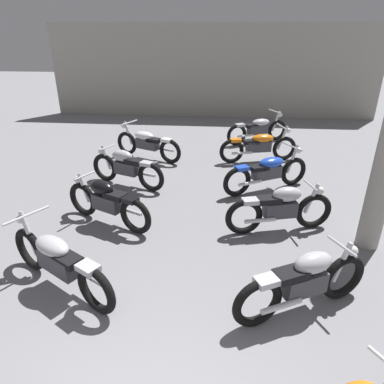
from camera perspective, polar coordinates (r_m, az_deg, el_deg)
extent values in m
cube|color=#9E998E|center=(14.69, 3.40, 19.26)|extent=(13.15, 0.24, 3.60)
torus|color=black|center=(5.71, -25.20, -8.57)|extent=(0.63, 0.44, 0.67)
torus|color=black|center=(4.63, -15.55, -15.37)|extent=(0.63, 0.44, 0.67)
cylinder|color=silver|center=(5.49, -25.37, -6.17)|extent=(0.27, 0.20, 0.66)
cube|color=#38383D|center=(5.09, -21.11, -10.75)|extent=(0.69, 0.55, 0.28)
ellipsoid|color=#B7B7BC|center=(5.04, -22.14, -8.26)|extent=(0.68, 0.58, 0.22)
cube|color=black|center=(4.85, -19.90, -10.42)|extent=(0.47, 0.41, 0.10)
cube|color=#B7B7BC|center=(4.51, -16.81, -11.90)|extent=(0.34, 0.32, 0.08)
cylinder|color=silver|center=(5.30, -25.66, -3.51)|extent=(0.38, 0.60, 0.04)
sphere|color=white|center=(5.52, -26.45, -3.98)|extent=(0.14, 0.14, 0.14)
cylinder|color=silver|center=(4.86, -16.22, -13.54)|extent=(0.51, 0.34, 0.07)
torus|color=black|center=(6.96, -17.59, -1.16)|extent=(0.65, 0.39, 0.67)
torus|color=black|center=(6.12, -9.33, -3.99)|extent=(0.65, 0.39, 0.67)
cylinder|color=silver|center=(6.79, -17.41, 0.66)|extent=(0.25, 0.17, 0.56)
cube|color=#38383D|center=(6.47, -13.82, -1.70)|extent=(0.62, 0.47, 0.28)
ellipsoid|color=black|center=(6.42, -14.71, 0.75)|extent=(0.59, 0.48, 0.26)
cube|color=black|center=(6.24, -12.55, -0.54)|extent=(0.46, 0.39, 0.10)
cube|color=black|center=(6.04, -10.25, -1.25)|extent=(0.34, 0.30, 0.08)
cylinder|color=silver|center=(6.65, -17.35, 2.59)|extent=(0.24, 0.45, 0.04)
sphere|color=white|center=(6.84, -18.35, 1.97)|extent=(0.14, 0.14, 0.14)
cylinder|color=silver|center=(6.36, -10.30, -3.08)|extent=(0.53, 0.30, 0.07)
torus|color=black|center=(8.45, -14.20, 3.94)|extent=(0.66, 0.35, 0.67)
torus|color=black|center=(7.70, -6.80, 2.46)|extent=(0.66, 0.35, 0.67)
cylinder|color=silver|center=(8.31, -13.97, 5.53)|extent=(0.25, 0.15, 0.56)
cube|color=#38383D|center=(8.02, -10.73, 3.91)|extent=(0.62, 0.43, 0.28)
ellipsoid|color=#B7B7BC|center=(7.99, -11.46, 5.89)|extent=(0.59, 0.45, 0.26)
cube|color=black|center=(7.83, -9.56, 5.02)|extent=(0.46, 0.37, 0.10)
cube|color=#B7B7BC|center=(7.64, -7.55, 4.67)|extent=(0.33, 0.29, 0.08)
cylinder|color=silver|center=(8.20, -13.83, 7.19)|extent=(0.21, 0.46, 0.04)
sphere|color=white|center=(8.36, -14.81, 6.56)|extent=(0.14, 0.14, 0.14)
cylinder|color=silver|center=(7.94, -7.79, 2.96)|extent=(0.54, 0.27, 0.07)
torus|color=black|center=(10.22, -10.70, 7.93)|extent=(0.65, 0.38, 0.67)
torus|color=black|center=(9.34, -3.63, 6.69)|extent=(0.65, 0.38, 0.67)
cylinder|color=silver|center=(10.09, -10.49, 9.56)|extent=(0.28, 0.18, 0.66)
cube|color=#38383D|center=(9.74, -7.35, 7.92)|extent=(0.70, 0.50, 0.28)
ellipsoid|color=white|center=(9.73, -7.90, 9.23)|extent=(0.68, 0.54, 0.22)
cube|color=black|center=(9.57, -6.34, 8.54)|extent=(0.46, 0.39, 0.10)
cube|color=white|center=(9.31, -4.20, 8.54)|extent=(0.34, 0.30, 0.08)
cylinder|color=silver|center=(9.97, -10.36, 11.23)|extent=(0.32, 0.63, 0.04)
sphere|color=white|center=(10.13, -11.19, 10.68)|extent=(0.14, 0.14, 0.14)
cylinder|color=silver|center=(9.59, -4.44, 7.02)|extent=(0.53, 0.30, 0.07)
torus|color=black|center=(5.08, 23.67, -12.74)|extent=(0.65, 0.40, 0.67)
torus|color=black|center=(4.38, 10.76, -17.59)|extent=(0.65, 0.40, 0.67)
cylinder|color=silver|center=(4.88, 23.51, -10.59)|extent=(0.25, 0.17, 0.56)
cube|color=#38383D|center=(4.63, 17.93, -14.12)|extent=(0.62, 0.47, 0.28)
ellipsoid|color=#B7B7BC|center=(4.52, 19.41, -10.97)|extent=(0.59, 0.49, 0.26)
cube|color=black|center=(4.39, 15.98, -12.94)|extent=(0.47, 0.40, 0.10)
cube|color=#B7B7BC|center=(4.23, 12.28, -14.17)|extent=(0.34, 0.31, 0.08)
cylinder|color=silver|center=(4.70, 23.52, -8.19)|extent=(0.25, 0.44, 0.04)
sphere|color=white|center=(4.89, 24.98, -8.78)|extent=(0.14, 0.14, 0.14)
cylinder|color=silver|center=(4.43, 14.55, -17.78)|extent=(0.52, 0.31, 0.07)
torus|color=black|center=(6.58, 19.45, -3.00)|extent=(0.68, 0.28, 0.67)
torus|color=black|center=(6.08, 8.58, -4.11)|extent=(0.68, 0.28, 0.67)
cylinder|color=silver|center=(6.43, 19.14, -1.02)|extent=(0.25, 0.13, 0.56)
cube|color=#38383D|center=(6.25, 14.32, -2.74)|extent=(0.61, 0.38, 0.28)
ellipsoid|color=#B7B7BC|center=(6.17, 15.45, -0.36)|extent=(0.57, 0.40, 0.26)
cube|color=black|center=(6.08, 12.62, -1.26)|extent=(0.45, 0.33, 0.10)
cube|color=#B7B7BC|center=(5.97, 9.67, -1.50)|extent=(0.32, 0.27, 0.08)
cylinder|color=silver|center=(6.30, 18.99, 1.07)|extent=(0.16, 0.47, 0.04)
sphere|color=white|center=(6.44, 20.42, 0.20)|extent=(0.14, 0.14, 0.14)
cylinder|color=silver|center=(6.06, 11.19, -4.64)|extent=(0.55, 0.21, 0.07)
torus|color=black|center=(8.30, 16.43, 3.27)|extent=(0.64, 0.42, 0.67)
torus|color=black|center=(7.47, 7.45, 1.68)|extent=(0.64, 0.42, 0.67)
cylinder|color=silver|center=(8.14, 16.25, 5.22)|extent=(0.27, 0.19, 0.66)
cube|color=#38383D|center=(7.82, 12.24, 3.20)|extent=(0.69, 0.53, 0.28)
ellipsoid|color=blue|center=(7.80, 12.99, 4.81)|extent=(0.68, 0.57, 0.22)
cube|color=black|center=(7.65, 10.98, 3.95)|extent=(0.47, 0.40, 0.10)
cube|color=blue|center=(7.40, 8.25, 3.94)|extent=(0.34, 0.31, 0.08)
cylinder|color=silver|center=(8.01, 16.18, 7.26)|extent=(0.36, 0.61, 0.04)
sphere|color=white|center=(8.17, 17.18, 6.58)|extent=(0.14, 0.14, 0.14)
cylinder|color=silver|center=(7.50, 9.59, 1.48)|extent=(0.52, 0.33, 0.07)
torus|color=black|center=(9.91, 15.00, 6.97)|extent=(0.68, 0.28, 0.67)
torus|color=black|center=(9.41, 6.56, 6.71)|extent=(0.68, 0.28, 0.67)
cylinder|color=silver|center=(9.79, 14.77, 8.68)|extent=(0.28, 0.14, 0.66)
cube|color=#38383D|center=(9.61, 10.93, 7.43)|extent=(0.70, 0.40, 0.28)
ellipsoid|color=orange|center=(9.58, 11.61, 8.70)|extent=(0.66, 0.46, 0.22)
cube|color=black|center=(9.49, 9.74, 8.20)|extent=(0.45, 0.33, 0.10)
cube|color=orange|center=(9.35, 7.24, 8.48)|extent=(0.32, 0.26, 0.08)
cylinder|color=silver|center=(9.69, 14.64, 10.44)|extent=(0.21, 0.67, 0.04)
sphere|color=white|center=(9.80, 15.65, 9.75)|extent=(0.14, 0.14, 0.14)
cylinder|color=silver|center=(9.37, 8.24, 6.40)|extent=(0.55, 0.21, 0.07)
torus|color=black|center=(11.77, 13.87, 9.89)|extent=(0.64, 0.41, 0.67)
torus|color=black|center=(10.98, 7.39, 9.34)|extent=(0.64, 0.41, 0.67)
cylinder|color=silver|center=(11.65, 13.70, 11.34)|extent=(0.27, 0.19, 0.66)
cube|color=#38383D|center=(11.33, 10.78, 10.13)|extent=(0.70, 0.52, 0.28)
ellipsoid|color=#B7B7BC|center=(11.33, 11.30, 11.24)|extent=(0.68, 0.56, 0.22)
cube|color=black|center=(11.18, 9.87, 10.74)|extent=(0.47, 0.40, 0.10)
cube|color=#B7B7BC|center=(10.95, 7.94, 10.89)|extent=(0.34, 0.31, 0.08)
cylinder|color=silver|center=(11.55, 13.61, 12.81)|extent=(0.35, 0.62, 0.04)
sphere|color=white|center=(11.69, 14.37, 12.27)|extent=(0.14, 0.14, 0.14)
cylinder|color=silver|center=(11.00, 8.87, 9.17)|extent=(0.52, 0.32, 0.07)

